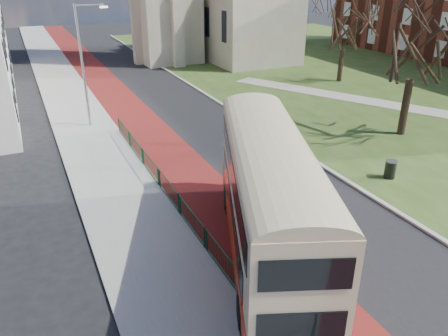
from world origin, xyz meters
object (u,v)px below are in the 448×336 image
bus (268,195)px  litter_bin (390,169)px  winter_tree_far (346,21)px  winter_tree_near (419,32)px  streetlamp (84,61)px

bus → litter_bin: bus is taller
winter_tree_far → litter_bin: 22.33m
winter_tree_far → litter_bin: size_ratio=8.19×
winter_tree_near → winter_tree_far: winter_tree_near is taller
streetlamp → bus: (3.34, -18.40, -1.86)m
bus → litter_bin: 10.24m
bus → streetlamp: bearing=122.2°
streetlamp → litter_bin: streetlamp is taller
winter_tree_near → bus: bearing=-152.0°
streetlamp → bus: size_ratio=0.69×
winter_tree_near → winter_tree_far: bearing=67.1°
streetlamp → litter_bin: 20.23m
bus → winter_tree_far: size_ratio=1.43×
streetlamp → bus: 18.79m
streetlamp → litter_bin: bearing=-49.8°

